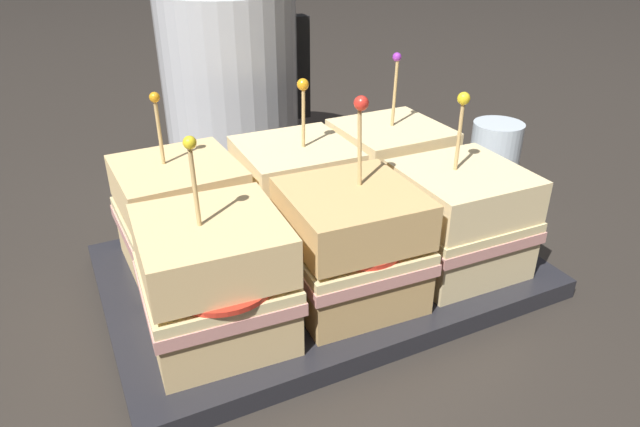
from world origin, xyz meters
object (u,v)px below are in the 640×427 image
sandwich_front_center (353,245)px  kettle_steel (231,81)px  sandwich_back_center (296,193)px  serving_platter (320,270)px  sandwich_front_left (215,280)px  sandwich_back_right (390,171)px  sandwich_front_right (458,219)px  sandwich_back_left (182,215)px  drinking_glass (494,159)px

sandwich_front_center → kettle_steel: size_ratio=0.67×
sandwich_front_center → sandwich_back_center: sandwich_front_center is taller
serving_platter → kettle_steel: (0.02, 0.30, 0.11)m
sandwich_front_left → sandwich_back_right: sandwich_back_right is taller
sandwich_front_center → sandwich_back_right: sandwich_back_right is taller
sandwich_front_right → sandwich_back_left: size_ratio=1.01×
sandwich_back_left → drinking_glass: 0.39m
kettle_steel → sandwich_back_right: bearing=-69.2°
sandwich_front_center → drinking_glass: bearing=26.3°
sandwich_front_right → kettle_steel: size_ratio=0.63×
sandwich_back_center → drinking_glass: (0.27, 0.02, -0.02)m
sandwich_back_center → sandwich_front_right: bearing=-44.7°
sandwich_back_center → sandwich_back_right: (0.11, 0.01, 0.00)m
sandwich_back_center → serving_platter: bearing=-90.1°
sandwich_front_center → sandwich_back_center: size_ratio=1.05×
serving_platter → sandwich_front_center: sandwich_front_center is taller
sandwich_back_left → sandwich_back_right: (0.22, 0.00, 0.00)m
sandwich_front_center → drinking_glass: 0.30m
sandwich_front_left → kettle_steel: bearing=69.5°
sandwich_back_right → kettle_steel: bearing=110.8°
serving_platter → sandwich_back_center: bearing=89.9°
sandwich_front_center → sandwich_back_right: 0.16m
sandwich_front_left → sandwich_front_center: size_ratio=0.96×
sandwich_front_right → sandwich_back_right: sandwich_back_right is taller
sandwich_back_left → kettle_steel: size_ratio=0.63×
sandwich_front_left → sandwich_front_right: size_ratio=1.01×
serving_platter → sandwich_front_right: bearing=-26.8°
sandwich_front_left → sandwich_back_left: 0.11m
sandwich_front_center → sandwich_back_right: size_ratio=0.99×
sandwich_back_left → drinking_glass: bearing=2.8°
sandwich_back_right → sandwich_back_center: bearing=-177.3°
sandwich_back_center → kettle_steel: size_ratio=0.63×
sandwich_back_left → drinking_glass: (0.39, 0.02, -0.02)m
sandwich_front_center → sandwich_back_left: 0.16m
sandwich_front_center → sandwich_back_center: bearing=91.1°
sandwich_back_right → sandwich_front_right: bearing=-89.7°
sandwich_front_left → drinking_glass: bearing=19.0°
sandwich_back_center → kettle_steel: kettle_steel is taller
sandwich_front_right → sandwich_back_right: bearing=90.3°
sandwich_back_right → sandwich_front_left: bearing=-152.9°
sandwich_front_right → drinking_glass: bearing=39.6°
drinking_glass → sandwich_front_left: bearing=-161.0°
sandwich_front_left → drinking_glass: size_ratio=1.80×
kettle_steel → drinking_glass: (0.25, -0.23, -0.07)m
serving_platter → sandwich_back_right: size_ratio=2.24×
serving_platter → sandwich_front_left: bearing=-153.8°
sandwich_back_center → sandwich_back_right: 0.11m
sandwich_front_right → sandwich_back_right: size_ratio=0.94×
sandwich_back_right → drinking_glass: bearing=6.2°
drinking_glass → kettle_steel: bearing=138.4°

